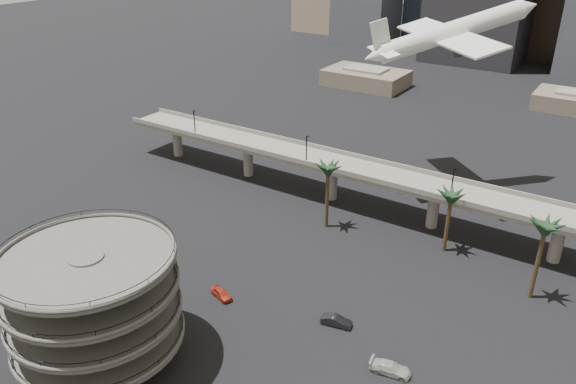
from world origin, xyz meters
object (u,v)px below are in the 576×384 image
Objects in this scene: car_a at (221,293)px; car_c at (390,368)px; parking_ramp at (93,299)px; car_b at (336,321)px; overpass at (381,179)px; airborne_jet at (451,32)px.

car_c is (28.80, -0.54, 0.06)m from car_a.
parking_ramp reaches higher than car_b.
car_b is (9.86, -35.75, -6.59)m from overpass.
car_b is 0.85× the size of car_c.
car_b is 11.48m from car_c.
car_c reaches higher than car_a.
overpass reaches higher than car_a.
car_b is at bearing 56.61° from car_c.
car_a is 18.69m from car_b.
car_b reaches higher than car_a.
overpass is at bearing 16.76° from car_c.
car_a is 0.79× the size of car_c.
car_c reaches higher than car_b.
parking_ramp is 4.11× the size of car_c.
overpass is 45.63m from car_c.
car_c is at bearing -63.14° from overpass.
overpass is at bearing -151.13° from airborne_jet.
car_c is at bearing 29.26° from parking_ramp.
parking_ramp is at bearing -150.14° from airborne_jet.
car_c is (15.91, -58.66, -32.48)m from airborne_jet.
parking_ramp is at bearing -176.20° from car_a.
airborne_jet is at bearing -6.27° from car_b.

